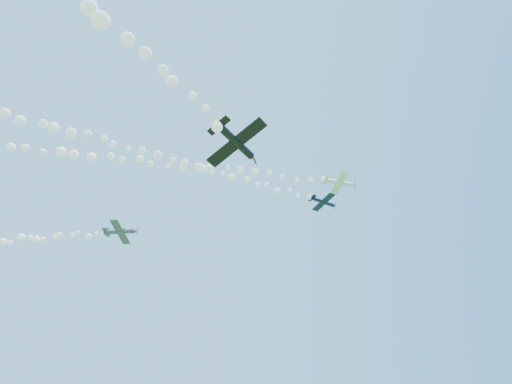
{
  "coord_description": "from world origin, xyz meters",
  "views": [
    {
      "loc": [
        -2.56,
        -66.24,
        2.0
      ],
      "look_at": [
        5.62,
        -5.35,
        45.97
      ],
      "focal_mm": 30.0,
      "sensor_mm": 36.0,
      "label": 1
    }
  ],
  "objects": [
    {
      "name": "smoke_trail_white",
      "position": [
        -19.73,
        -4.87,
        51.35
      ],
      "size": [
        79.96,
        6.26,
        2.84
      ],
      "primitive_type": null,
      "color": "white"
    },
    {
      "name": "plane_black",
      "position": [
        0.11,
        -28.56,
        36.28
      ],
      "size": [
        7.03,
        6.87,
        2.97
      ],
      "rotation": [
        -0.35,
        0.01,
        0.83
      ],
      "color": "black"
    },
    {
      "name": "smoke_trail_navy",
      "position": [
        -15.53,
        -8.11,
        51.06
      ],
      "size": [
        68.95,
        23.84,
        2.56
      ],
      "primitive_type": null,
      "color": "white"
    },
    {
      "name": "plane_white",
      "position": [
        22.22,
        -2.8,
        51.64
      ],
      "size": [
        6.62,
        6.94,
        2.46
      ],
      "rotation": [
        -0.08,
        0.07,
        0.05
      ],
      "color": "silver"
    },
    {
      "name": "plane_navy",
      "position": [
        20.7,
        3.59,
        51.25
      ],
      "size": [
        6.37,
        6.75,
        2.36
      ],
      "rotation": [
        -0.0,
        0.07,
        0.31
      ],
      "color": "#0B1533"
    },
    {
      "name": "plane_grey",
      "position": [
        -19.54,
        10.46,
        45.06
      ],
      "size": [
        7.38,
        7.79,
        2.36
      ],
      "rotation": [
        -0.14,
        0.02,
        -0.26
      ],
      "color": "#393E54"
    }
  ]
}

